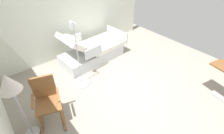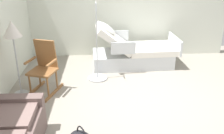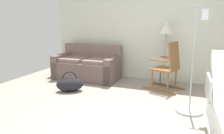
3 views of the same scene
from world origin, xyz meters
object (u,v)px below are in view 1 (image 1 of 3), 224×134
(hospital_bed, at_px, (92,51))
(rocking_chair, at_px, (47,100))
(floor_lamp, at_px, (10,88))
(iv_pole, at_px, (81,76))

(hospital_bed, xyz_separation_m, rocking_chair, (-1.28, 1.92, 0.19))
(floor_lamp, bearing_deg, rocking_chair, -72.99)
(hospital_bed, bearing_deg, iv_pole, 130.64)
(floor_lamp, distance_m, iv_pole, 1.92)
(floor_lamp, height_order, iv_pole, iv_pole)
(hospital_bed, bearing_deg, floor_lamp, 120.80)
(hospital_bed, height_order, iv_pole, iv_pole)
(rocking_chair, bearing_deg, floor_lamp, 107.01)
(iv_pole, bearing_deg, rocking_chair, 116.77)
(iv_pole, bearing_deg, hospital_bed, -49.36)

